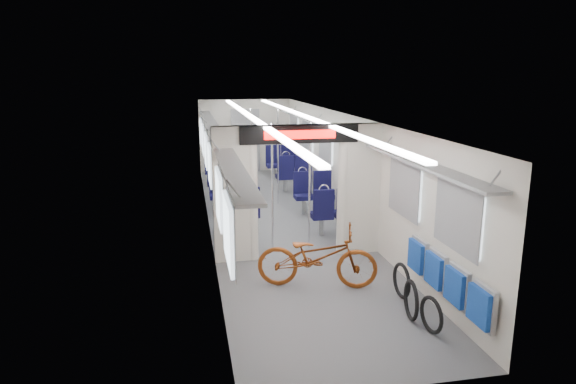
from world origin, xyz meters
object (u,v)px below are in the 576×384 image
(seat_bay_far_left, at_px, (223,172))
(stanchion_near_left, at_px, (272,188))
(bike_hoop_b, at_px, (411,302))
(stanchion_near_right, at_px, (309,187))
(bike_hoop_a, at_px, (431,317))
(stanchion_far_right, at_px, (278,157))
(bike_hoop_c, at_px, (401,282))
(seat_bay_near_right, at_px, (323,199))
(flip_bench, at_px, (446,278))
(seat_bay_far_right, at_px, (287,165))
(stanchion_far_left, at_px, (252,156))
(seat_bay_near_left, at_px, (233,198))
(bicycle, at_px, (317,257))

(seat_bay_far_left, height_order, stanchion_near_left, stanchion_near_left)
(seat_bay_far_left, bearing_deg, bike_hoop_b, -76.61)
(seat_bay_far_left, distance_m, stanchion_near_right, 5.06)
(bike_hoop_a, height_order, stanchion_far_right, stanchion_far_right)
(bike_hoop_c, height_order, seat_bay_near_right, seat_bay_near_right)
(flip_bench, relative_size, seat_bay_far_right, 0.99)
(seat_bay_near_right, distance_m, seat_bay_far_left, 3.88)
(bike_hoop_b, height_order, stanchion_far_left, stanchion_far_left)
(bike_hoop_a, height_order, seat_bay_far_left, seat_bay_far_left)
(bike_hoop_a, bearing_deg, bike_hoop_b, 104.79)
(bike_hoop_c, bearing_deg, flip_bench, -69.96)
(bike_hoop_b, relative_size, seat_bay_near_left, 0.27)
(seat_bay_near_left, distance_m, stanchion_near_left, 2.08)
(flip_bench, xyz_separation_m, seat_bay_near_right, (-0.42, 4.55, -0.05))
(bike_hoop_a, xyz_separation_m, seat_bay_near_right, (-0.10, 4.83, 0.31))
(bicycle, distance_m, bike_hoop_c, 1.27)
(stanchion_far_left, bearing_deg, bike_hoop_c, -76.65)
(seat_bay_near_left, bearing_deg, stanchion_far_right, 47.87)
(flip_bench, xyz_separation_m, bike_hoop_b, (-0.42, 0.09, -0.33))
(seat_bay_near_right, bearing_deg, bike_hoop_b, -89.99)
(bike_hoop_b, distance_m, stanchion_near_right, 3.18)
(flip_bench, height_order, seat_bay_far_right, seat_bay_far_right)
(seat_bay_near_left, height_order, seat_bay_far_right, seat_bay_far_right)
(bicycle, distance_m, bike_hoop_a, 1.96)
(seat_bay_far_right, height_order, stanchion_far_right, stanchion_far_right)
(bike_hoop_c, relative_size, seat_bay_far_left, 0.27)
(stanchion_far_left, xyz_separation_m, stanchion_far_right, (0.59, -0.30, 0.00))
(seat_bay_near_left, bearing_deg, bike_hoop_c, -64.52)
(bike_hoop_c, height_order, stanchion_near_right, stanchion_near_right)
(stanchion_near_left, distance_m, stanchion_near_right, 0.68)
(bike_hoop_b, relative_size, stanchion_far_left, 0.24)
(seat_bay_far_left, distance_m, seat_bay_far_right, 1.94)
(seat_bay_near_left, bearing_deg, flip_bench, -65.30)
(bicycle, relative_size, bike_hoop_c, 3.46)
(bike_hoop_b, bearing_deg, bicycle, 126.61)
(bike_hoop_a, distance_m, seat_bay_near_left, 5.62)
(bike_hoop_c, bearing_deg, seat_bay_near_right, 92.23)
(bike_hoop_b, bearing_deg, seat_bay_near_left, 110.96)
(bike_hoop_a, bearing_deg, stanchion_far_left, 101.04)
(seat_bay_near_left, bearing_deg, bicycle, -75.56)
(flip_bench, height_order, seat_bay_near_left, seat_bay_near_left)
(bike_hoop_a, distance_m, stanchion_far_left, 7.10)
(bicycle, height_order, stanchion_near_left, stanchion_near_left)
(seat_bay_near_left, relative_size, seat_bay_far_right, 0.95)
(bike_hoop_a, bearing_deg, stanchion_near_left, 113.08)
(seat_bay_near_left, height_order, seat_bay_near_right, seat_bay_near_left)
(bike_hoop_b, relative_size, seat_bay_far_right, 0.26)
(bicycle, relative_size, seat_bay_far_right, 0.85)
(seat_bay_far_left, bearing_deg, bike_hoop_c, -74.36)
(bike_hoop_b, distance_m, stanchion_far_right, 6.33)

